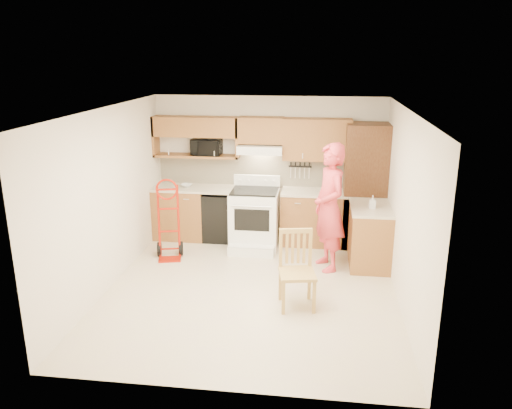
% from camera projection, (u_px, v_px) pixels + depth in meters
% --- Properties ---
extents(floor, '(4.00, 4.50, 0.02)m').
position_uv_depth(floor, '(251.00, 290.00, 7.12)').
color(floor, beige).
rests_on(floor, ground).
extents(ceiling, '(4.00, 4.50, 0.02)m').
position_uv_depth(ceiling, '(251.00, 109.00, 6.39)').
color(ceiling, white).
rests_on(ceiling, ground).
extents(wall_back, '(4.00, 0.02, 2.50)m').
position_uv_depth(wall_back, '(269.00, 168.00, 8.90)').
color(wall_back, beige).
rests_on(wall_back, ground).
extents(wall_front, '(4.00, 0.02, 2.50)m').
position_uv_depth(wall_front, '(217.00, 275.00, 4.61)').
color(wall_front, beige).
rests_on(wall_front, ground).
extents(wall_left, '(0.02, 4.50, 2.50)m').
position_uv_depth(wall_left, '(108.00, 199.00, 7.00)').
color(wall_left, beige).
rests_on(wall_left, ground).
extents(wall_right, '(0.02, 4.50, 2.50)m').
position_uv_depth(wall_right, '(406.00, 210.00, 6.50)').
color(wall_right, beige).
rests_on(wall_right, ground).
extents(backsplash, '(3.92, 0.03, 0.55)m').
position_uv_depth(backsplash, '(269.00, 171.00, 8.89)').
color(backsplash, beige).
rests_on(backsplash, wall_back).
extents(lower_cab_left, '(0.90, 0.60, 0.90)m').
position_uv_depth(lower_cab_left, '(181.00, 213.00, 9.03)').
color(lower_cab_left, brown).
rests_on(lower_cab_left, ground).
extents(dishwasher, '(0.60, 0.60, 0.85)m').
position_uv_depth(dishwasher, '(222.00, 216.00, 8.94)').
color(dishwasher, black).
rests_on(dishwasher, ground).
extents(lower_cab_right, '(1.14, 0.60, 0.90)m').
position_uv_depth(lower_cab_right, '(314.00, 218.00, 8.73)').
color(lower_cab_right, brown).
rests_on(lower_cab_right, ground).
extents(countertop_left, '(1.50, 0.63, 0.04)m').
position_uv_depth(countertop_left, '(196.00, 188.00, 8.85)').
color(countertop_left, '#BFB59D').
rests_on(countertop_left, lower_cab_left).
extents(countertop_right, '(1.14, 0.63, 0.04)m').
position_uv_depth(countertop_right, '(315.00, 192.00, 8.60)').
color(countertop_right, '#BFB59D').
rests_on(countertop_right, lower_cab_right).
extents(cab_return_right, '(0.60, 1.00, 0.90)m').
position_uv_depth(cab_return_right, '(369.00, 237.00, 7.86)').
color(cab_return_right, brown).
rests_on(cab_return_right, ground).
extents(countertop_return, '(0.63, 1.00, 0.04)m').
position_uv_depth(countertop_return, '(371.00, 208.00, 7.73)').
color(countertop_return, '#BFB59D').
rests_on(countertop_return, cab_return_right).
extents(pantry_tall, '(0.70, 0.60, 2.10)m').
position_uv_depth(pantry_tall, '(365.00, 186.00, 8.46)').
color(pantry_tall, '#55361E').
rests_on(pantry_tall, ground).
extents(upper_cab_left, '(1.50, 0.33, 0.34)m').
position_uv_depth(upper_cab_left, '(196.00, 127.00, 8.68)').
color(upper_cab_left, brown).
rests_on(upper_cab_left, wall_back).
extents(upper_shelf_mw, '(1.50, 0.33, 0.04)m').
position_uv_depth(upper_shelf_mw, '(197.00, 156.00, 8.82)').
color(upper_shelf_mw, brown).
rests_on(upper_shelf_mw, wall_back).
extents(upper_cab_center, '(0.76, 0.33, 0.44)m').
position_uv_depth(upper_cab_center, '(261.00, 130.00, 8.55)').
color(upper_cab_center, brown).
rests_on(upper_cab_center, wall_back).
extents(upper_cab_right, '(1.14, 0.33, 0.70)m').
position_uv_depth(upper_cab_right, '(317.00, 140.00, 8.47)').
color(upper_cab_right, brown).
rests_on(upper_cab_right, wall_back).
extents(range_hood, '(0.76, 0.46, 0.14)m').
position_uv_depth(range_hood, '(261.00, 149.00, 8.58)').
color(range_hood, white).
rests_on(range_hood, wall_back).
extents(knife_strip, '(0.40, 0.05, 0.29)m').
position_uv_depth(knife_strip, '(300.00, 170.00, 8.78)').
color(knife_strip, black).
rests_on(knife_strip, backsplash).
extents(microwave, '(0.52, 0.36, 0.28)m').
position_uv_depth(microwave, '(207.00, 147.00, 8.76)').
color(microwave, black).
rests_on(microwave, upper_shelf_mw).
extents(range, '(0.80, 1.05, 1.18)m').
position_uv_depth(range, '(254.00, 214.00, 8.50)').
color(range, white).
rests_on(range, ground).
extents(person, '(0.70, 0.83, 1.95)m').
position_uv_depth(person, '(329.00, 207.00, 7.56)').
color(person, '#D33942').
rests_on(person, ground).
extents(hand_truck, '(0.56, 0.53, 1.19)m').
position_uv_depth(hand_truck, '(168.00, 223.00, 8.04)').
color(hand_truck, '#AB1808').
rests_on(hand_truck, ground).
extents(dining_chair, '(0.54, 0.57, 1.01)m').
position_uv_depth(dining_chair, '(297.00, 271.00, 6.49)').
color(dining_chair, tan).
rests_on(dining_chair, ground).
extents(soap_bottle, '(0.10, 0.10, 0.20)m').
position_uv_depth(soap_bottle, '(372.00, 202.00, 7.61)').
color(soap_bottle, white).
rests_on(soap_bottle, countertop_return).
extents(bowl, '(0.25, 0.25, 0.05)m').
position_uv_depth(bowl, '(186.00, 185.00, 8.86)').
color(bowl, white).
rests_on(bowl, countertop_left).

